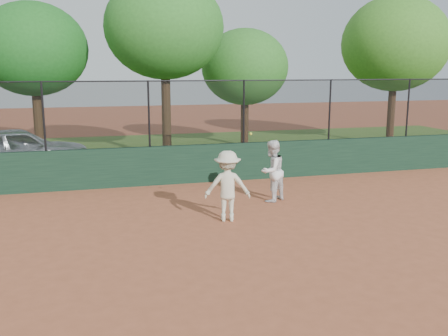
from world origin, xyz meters
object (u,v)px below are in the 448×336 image
object	(u,v)px
parked_car	(17,150)
player_second	(272,171)
player_main	(227,186)
tree_3	(245,67)
tree_2	(164,28)
tree_4	(396,44)
tree_1	(33,50)

from	to	relation	value
parked_car	player_second	bearing A→B (deg)	-145.73
player_main	tree_3	size ratio (longest dim) A/B	0.40
tree_2	tree_4	size ratio (longest dim) A/B	1.03
tree_3	tree_1	bearing A→B (deg)	-176.59
tree_3	player_second	bearing A→B (deg)	-103.52
tree_1	player_main	bearing A→B (deg)	-64.58
tree_2	tree_3	bearing A→B (deg)	31.33
parked_car	tree_4	world-z (taller)	tree_4
player_main	tree_1	distance (m)	12.16
tree_3	tree_2	bearing A→B (deg)	-148.67
player_second	tree_4	distance (m)	12.99
parked_car	tree_4	size ratio (longest dim) A/B	0.70
tree_4	tree_2	bearing A→B (deg)	-174.09
tree_2	tree_3	world-z (taller)	tree_2
parked_car	tree_1	xyz separation A→B (m)	(0.44, 3.38, 3.47)
player_second	tree_4	world-z (taller)	tree_4
tree_1	tree_2	size ratio (longest dim) A/B	0.87
player_second	tree_3	xyz separation A→B (m)	(2.33, 9.68, 2.77)
parked_car	tree_2	bearing A→B (deg)	-91.40
player_second	tree_1	size ratio (longest dim) A/B	0.27
player_main	tree_2	bearing A→B (deg)	90.43
tree_1	tree_4	xyz separation A→B (m)	(15.82, -0.79, 0.38)
player_second	player_main	distance (m)	2.14
tree_2	player_second	bearing A→B (deg)	-76.77
tree_4	player_main	bearing A→B (deg)	-138.00
player_second	tree_3	world-z (taller)	tree_3
tree_2	tree_4	xyz separation A→B (m)	(10.88, 1.13, -0.41)
tree_1	tree_2	distance (m)	5.36
tree_3	tree_4	world-z (taller)	tree_4
player_second	tree_3	distance (m)	10.33
parked_car	tree_3	world-z (taller)	tree_3
player_second	player_main	world-z (taller)	player_main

